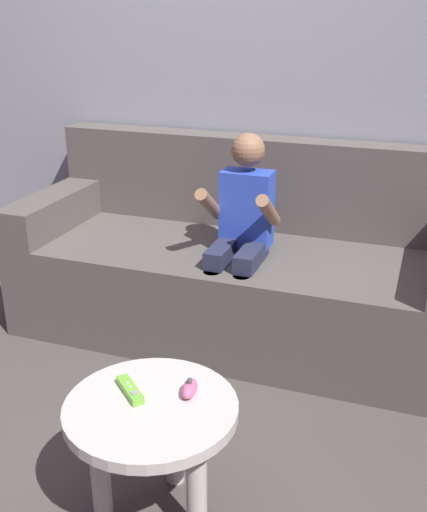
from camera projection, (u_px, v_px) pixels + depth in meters
The scene contains 7 objects.
ground_plane at pixel (75, 464), 2.12m from camera, with size 8.61×8.61×0.00m, color #4C4742.
wall_back at pixel (222, 53), 2.98m from camera, with size 4.30×0.05×2.50m, color #999EA8.
couch at pixel (239, 269), 2.91m from camera, with size 2.03×0.80×0.88m.
person_seated_on_couch at pixel (241, 232), 2.65m from camera, with size 0.31×0.38×0.97m.
coffee_table at pixel (153, 426), 1.80m from camera, with size 0.50×0.50×0.40m.
game_remote_lime_near_edge at pixel (130, 390), 1.81m from camera, with size 0.13×0.12×0.03m.
nunchuk_pink at pixel (190, 388), 1.80m from camera, with size 0.06×0.10×0.05m.
Camera 1 is at (1.02, -1.43, 1.46)m, focal length 43.36 mm.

